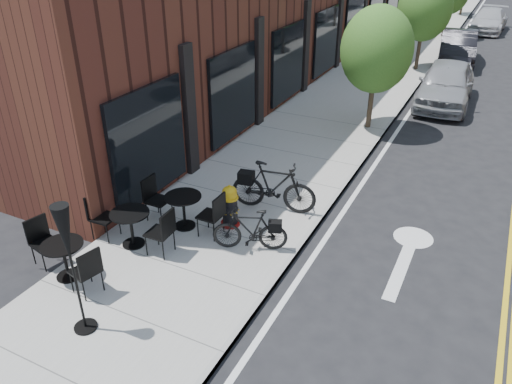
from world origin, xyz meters
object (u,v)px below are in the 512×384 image
Objects in this scene: bistro_set_a at (64,256)px; parked_car_a at (446,84)px; patio_umbrella at (67,244)px; bistro_set_b at (131,224)px; fire_hydrant at (230,206)px; bicycle_right at (274,187)px; bistro_set_c at (184,207)px; parked_car_b at (457,47)px; bicycle_left at (250,230)px; parked_car_c at (489,20)px.

parked_car_a is (4.79, 14.00, 0.17)m from bistro_set_a.
patio_umbrella reaches higher than bistro_set_a.
bistro_set_b is (0.42, 1.41, 0.02)m from bistro_set_a.
bistro_set_b reaches higher than fire_hydrant.
bicycle_right is 2.11m from bistro_set_c.
bistro_set_c reaches higher than fire_hydrant.
bistro_set_c is 0.78× the size of patio_umbrella.
parked_car_b is (3.14, 21.38, -1.08)m from patio_umbrella.
fire_hydrant is at bearing -149.74° from bicycle_left.
bicycle_left is 0.83× the size of bistro_set_a.
bistro_set_c reaches higher than bicycle_left.
bicycle_left is 0.83× the size of bistro_set_c.
bicycle_right is at bearing 50.28° from bistro_set_b.
bistro_set_a is 0.41× the size of parked_car_b.
bistro_set_a is (-2.44, -4.02, -0.11)m from bicycle_right.
fire_hydrant is 0.22× the size of parked_car_a.
parked_car_c is at bearing 78.55° from parked_car_b.
parked_car_a is 1.02× the size of parked_car_b.
parked_car_c is (3.87, 30.09, -1.16)m from patio_umbrella.
bistro_set_a is 1.00× the size of bistro_set_c.
bistro_set_c is at bearing -107.31° from parked_car_b.
bistro_set_a is at bearing 138.81° from bicycle_right.
bicycle_left is 2.45m from bistro_set_b.
patio_umbrella is (-0.60, -3.88, 1.23)m from fire_hydrant.
bicycle_right is (0.58, 1.02, 0.13)m from fire_hydrant.
parked_car_b is at bearing -92.00° from parked_car_c.
bicycle_right is 16.60m from parked_car_b.
parked_car_b is at bearing 76.26° from bistro_set_b.
parked_car_b is 0.99× the size of parked_car_c.
bistro_set_b is at bearing -96.80° from parked_car_c.
parked_car_c reaches higher than bistro_set_c.
patio_umbrella is (-1.18, -4.90, 1.10)m from bicycle_right.
bicycle_right is at bearing -105.28° from parked_car_a.
bicycle_right is at bearing 71.76° from bistro_set_a.
parked_car_b is at bearing 81.65° from patio_umbrella.
bistro_set_a is 0.41× the size of parked_car_c.
parked_car_c is at bearing 82.49° from bistro_set_c.
parked_car_c is (4.71, 27.79, 0.03)m from bistro_set_b.
patio_umbrella is at bearing -22.02° from bistro_set_a.
bistro_set_a is at bearing 144.94° from patio_umbrella.
bicycle_left is at bearing -102.34° from parked_car_a.
bicycle_left is 3.76m from patio_umbrella.
parked_car_c is at bearing 82.67° from patio_umbrella.
bistro_set_c is 0.40× the size of parked_car_a.
parked_car_a is (4.37, 12.59, 0.15)m from bistro_set_b.
bicycle_left is 11.82m from parked_car_a.
fire_hydrant is 0.64× the size of bicycle_left.
patio_umbrella is 15.33m from parked_car_a.
bistro_set_a is at bearing -116.01° from fire_hydrant.
bistro_set_a is 1.47m from bistro_set_b.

